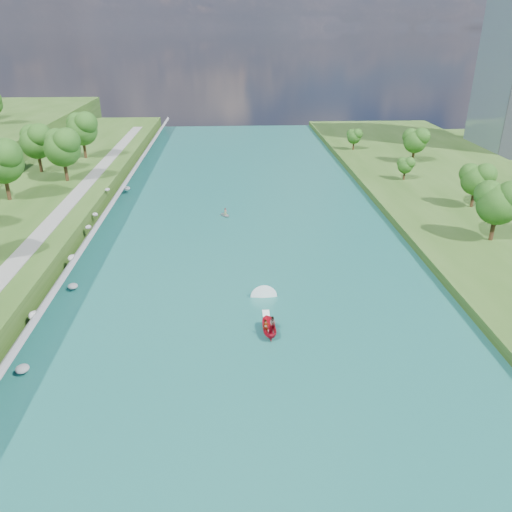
{
  "coord_description": "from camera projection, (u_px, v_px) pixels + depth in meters",
  "views": [
    {
      "loc": [
        -2.22,
        -49.08,
        33.24
      ],
      "look_at": [
        1.27,
        18.0,
        2.5
      ],
      "focal_mm": 35.0,
      "sensor_mm": 36.0,
      "label": 1
    }
  ],
  "objects": [
    {
      "name": "raft",
      "position": [
        225.0,
        214.0,
        96.45
      ],
      "size": [
        2.77,
        3.03,
        1.59
      ],
      "rotation": [
        0.0,
        0.0,
        0.52
      ],
      "color": "#909498",
      "rests_on": "river_water"
    },
    {
      "name": "riprap_bank",
      "position": [
        72.0,
        262.0,
        73.59
      ],
      "size": [
        4.34,
        236.0,
        4.34
      ],
      "color": "slate",
      "rests_on": "ground"
    },
    {
      "name": "riverside_path",
      "position": [
        27.0,
        249.0,
        73.65
      ],
      "size": [
        3.0,
        200.0,
        0.1
      ],
      "primitive_type": "cube",
      "color": "gray",
      "rests_on": "berm_west"
    },
    {
      "name": "river_water",
      "position": [
        247.0,
        265.0,
        76.64
      ],
      "size": [
        55.0,
        240.0,
        0.1
      ],
      "primitive_type": "cube",
      "color": "#175951",
      "rests_on": "ground"
    },
    {
      "name": "ground",
      "position": [
        253.0,
        339.0,
        58.5
      ],
      "size": [
        260.0,
        260.0,
        0.0
      ],
      "primitive_type": "plane",
      "color": "#2D5119",
      "rests_on": "ground"
    },
    {
      "name": "trees_east",
      "position": [
        472.0,
        191.0,
        90.56
      ],
      "size": [
        17.2,
        135.49,
        11.84
      ],
      "color": "#165215",
      "rests_on": "berm_east"
    },
    {
      "name": "motorboat",
      "position": [
        268.0,
        322.0,
        60.43
      ],
      "size": [
        3.6,
        18.92,
        2.16
      ],
      "rotation": [
        0.0,
        0.0,
        3.21
      ],
      "color": "#B10E20",
      "rests_on": "river_water"
    }
  ]
}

